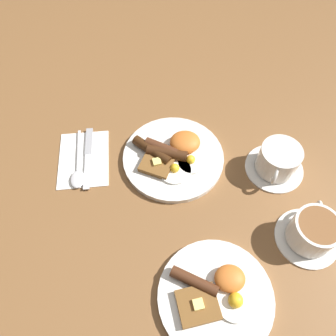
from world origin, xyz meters
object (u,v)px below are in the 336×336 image
(knife, at_px, (88,154))
(spoon, at_px, (78,173))
(breakfast_plate_near, at_px, (173,156))
(teacup_far, at_px, (312,232))
(teacup_near, at_px, (278,161))
(breakfast_plate_far, at_px, (216,295))

(knife, height_order, spoon, spoon)
(breakfast_plate_near, distance_m, teacup_far, 0.36)
(teacup_near, relative_size, teacup_far, 1.03)
(breakfast_plate_far, bearing_deg, breakfast_plate_near, -80.07)
(breakfast_plate_near, relative_size, teacup_near, 1.77)
(teacup_far, bearing_deg, breakfast_plate_near, -39.66)
(teacup_near, height_order, knife, teacup_near)
(breakfast_plate_near, bearing_deg, teacup_near, 169.05)
(breakfast_plate_near, height_order, breakfast_plate_far, breakfast_plate_near)
(teacup_far, bearing_deg, knife, -27.48)
(breakfast_plate_near, distance_m, teacup_near, 0.26)
(teacup_far, bearing_deg, teacup_near, -81.12)
(breakfast_plate_near, distance_m, knife, 0.22)
(teacup_near, distance_m, teacup_far, 0.19)
(breakfast_plate_far, relative_size, teacup_far, 1.65)
(teacup_far, bearing_deg, spoon, -21.24)
(teacup_near, bearing_deg, breakfast_plate_near, -10.95)
(teacup_far, height_order, knife, teacup_far)
(teacup_far, distance_m, spoon, 0.56)
(breakfast_plate_far, height_order, teacup_near, teacup_near)
(breakfast_plate_far, bearing_deg, teacup_far, -153.85)
(breakfast_plate_near, xyz_separation_m, knife, (0.22, -0.03, -0.01))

